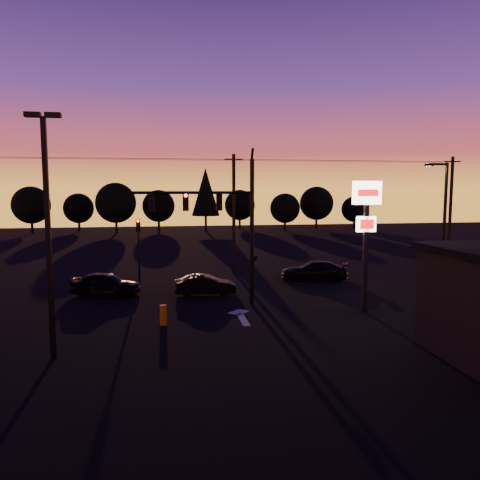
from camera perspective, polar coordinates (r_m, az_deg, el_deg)
The scene contains 23 objects.
ground at distance 22.29m, azimuth -0.46°, elevation -10.43°, with size 120.00×120.00×0.00m, color black.
lane_arrow at distance 23.95m, azimuth 0.11°, elevation -9.23°, with size 1.20×3.10×0.01m.
traffic_signal_mast at distance 25.34m, azimuth -2.09°, elevation 2.94°, with size 6.79×0.52×8.58m.
secondary_signal at distance 32.82m, azimuth -12.26°, elevation -0.07°, with size 0.30×0.31×4.35m.
parking_lot_light at distance 18.62m, azimuth -22.41°, elevation 2.29°, with size 1.25×0.30×9.14m.
pylon_sign at distance 24.87m, azimuth 15.14°, elevation 2.61°, with size 1.50×0.28×6.80m.
streetlight at distance 31.73m, azimuth 23.53°, elevation 2.16°, with size 1.55×0.35×8.00m.
utility_pole_1 at distance 35.54m, azimuth -0.76°, elevation 3.35°, with size 1.40×0.26×9.00m.
utility_pole_2 at distance 42.16m, azimuth 24.26°, elevation 3.26°, with size 1.40×0.26×9.00m.
power_wires at distance 35.56m, azimuth -0.77°, elevation 9.76°, with size 36.00×1.22×0.07m.
bollard at distance 22.61m, azimuth -9.35°, elevation -9.02°, with size 0.32×0.32×0.96m, color #BB6700.
tree_0 at distance 73.56m, azimuth -24.11°, elevation 3.90°, with size 5.36×5.36×6.74m.
tree_1 at distance 75.24m, azimuth -19.08°, elevation 3.67°, with size 4.54×4.54×5.71m.
tree_2 at distance 69.45m, azimuth -14.91°, elevation 4.39°, with size 5.77×5.78×7.26m.
tree_3 at distance 73.15m, azimuth -9.90°, elevation 4.10°, with size 4.95×4.95×6.22m.
tree_4 at distance 70.38m, azimuth -4.22°, elevation 5.87°, with size 4.18×4.18×9.50m.
tree_5 at distance 76.14m, azimuth -0.03°, elevation 4.28°, with size 4.95×4.95×6.22m.
tree_6 at distance 71.54m, azimuth 5.51°, elevation 3.87°, with size 4.54×4.54×5.71m.
tree_7 at distance 76.11m, azimuth 9.32°, elevation 4.43°, with size 5.36×5.36×6.74m.
tree_8 at distance 77.35m, azimuth 13.77°, elevation 3.66°, with size 4.12×4.12×5.19m.
car_left at distance 29.41m, azimuth -16.06°, elevation -5.15°, with size 1.67×4.16×1.42m, color black.
car_mid at distance 28.54m, azimuth -4.24°, elevation -5.47°, with size 1.29×3.70×1.22m, color black.
car_right at distance 33.34m, azimuth 9.05°, elevation -3.70°, with size 1.89×4.66×1.35m, color black.
Camera 1 is at (-3.28, -21.10, 6.41)m, focal length 35.00 mm.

